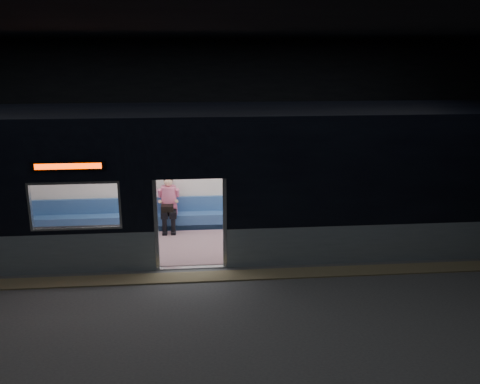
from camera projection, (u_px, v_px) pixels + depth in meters
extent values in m
cube|color=#47494C|center=(192.00, 290.00, 10.26)|extent=(24.00, 14.00, 0.01)
cube|color=black|center=(184.00, 32.00, 8.90)|extent=(24.00, 14.00, 0.04)
cube|color=black|center=(190.00, 120.00, 16.27)|extent=(24.00, 0.04, 5.00)
cube|color=#8C7F59|center=(192.00, 277.00, 10.79)|extent=(22.80, 0.50, 0.03)
cube|color=#8D9CA8|center=(405.00, 242.00, 11.57)|extent=(8.30, 0.12, 0.90)
cube|color=black|center=(411.00, 174.00, 11.14)|extent=(8.30, 0.12, 2.30)
cube|color=black|center=(189.00, 152.00, 10.56)|extent=(1.40, 0.12, 1.15)
cube|color=#B7BABC|center=(156.00, 225.00, 10.93)|extent=(0.08, 0.14, 2.05)
cube|color=#B7BABC|center=(225.00, 223.00, 11.06)|extent=(0.08, 0.14, 2.05)
cube|color=black|center=(68.00, 166.00, 10.34)|extent=(1.50, 0.04, 0.18)
cube|color=#E82B00|center=(68.00, 166.00, 10.33)|extent=(1.34, 0.03, 0.12)
cube|color=silver|center=(191.00, 168.00, 13.60)|extent=(18.00, 0.12, 3.20)
cube|color=black|center=(188.00, 112.00, 11.76)|extent=(18.00, 3.00, 0.15)
cube|color=#835F66|center=(192.00, 243.00, 12.65)|extent=(17.76, 2.76, 0.04)
cube|color=silver|center=(189.00, 151.00, 12.02)|extent=(17.76, 2.76, 0.10)
cube|color=#314E8F|center=(192.00, 220.00, 13.66)|extent=(11.00, 0.48, 0.41)
cube|color=#314E8F|center=(191.00, 204.00, 13.74)|extent=(11.00, 0.10, 0.40)
cube|color=#725358|center=(43.00, 257.00, 11.26)|extent=(4.40, 0.48, 0.41)
cube|color=#725358|center=(334.00, 247.00, 11.83)|extent=(4.40, 0.48, 0.41)
cylinder|color=silver|center=(147.00, 215.00, 11.17)|extent=(0.04, 0.04, 2.26)
cylinder|color=silver|center=(155.00, 188.00, 13.34)|extent=(0.04, 0.04, 2.26)
cylinder|color=silver|center=(233.00, 212.00, 11.34)|extent=(0.04, 0.04, 2.26)
cylinder|color=silver|center=(227.00, 186.00, 13.50)|extent=(0.04, 0.04, 2.26)
cylinder|color=silver|center=(190.00, 158.00, 13.16)|extent=(11.00, 0.03, 0.03)
cube|color=black|center=(165.00, 213.00, 13.30)|extent=(0.18, 0.50, 0.17)
cube|color=black|center=(173.00, 213.00, 13.32)|extent=(0.18, 0.50, 0.17)
cylinder|color=black|center=(165.00, 226.00, 13.16)|extent=(0.12, 0.12, 0.43)
cylinder|color=black|center=(173.00, 226.00, 13.18)|extent=(0.12, 0.12, 0.43)
cube|color=#CF6286|center=(169.00, 210.00, 13.50)|extent=(0.42, 0.23, 0.21)
cylinder|color=#CF6286|center=(169.00, 196.00, 13.43)|extent=(0.42, 0.42, 0.55)
sphere|color=tan|center=(168.00, 182.00, 13.30)|extent=(0.22, 0.22, 0.22)
sphere|color=black|center=(168.00, 180.00, 13.33)|extent=(0.23, 0.23, 0.23)
cube|color=black|center=(167.00, 208.00, 13.18)|extent=(0.38, 0.35, 0.16)
cube|color=white|center=(307.00, 171.00, 13.83)|extent=(0.99, 0.03, 0.64)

